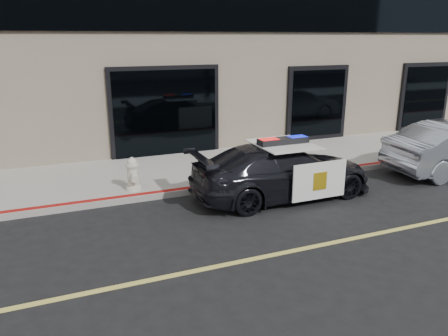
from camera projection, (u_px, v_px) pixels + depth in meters
name	position (u px, v px, depth m)	size (l,w,h in m)	color
ground	(319.00, 246.00, 8.05)	(120.00, 120.00, 0.00)	black
sidewalk_n	(216.00, 167.00, 12.68)	(60.00, 3.50, 0.15)	gray
police_car	(282.00, 170.00, 10.37)	(2.05, 4.45, 1.45)	black
fire_hydrant	(133.00, 175.00, 10.46)	(0.37, 0.51, 0.81)	beige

